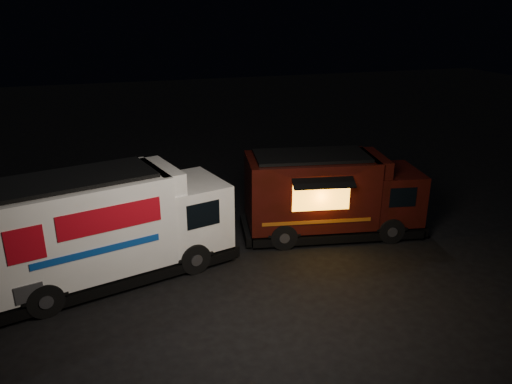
% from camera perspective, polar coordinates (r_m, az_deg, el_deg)
% --- Properties ---
extents(ground, '(80.00, 80.00, 0.00)m').
position_cam_1_polar(ground, '(15.07, -0.29, -8.19)').
color(ground, black).
rests_on(ground, ground).
extents(white_truck, '(7.27, 4.02, 3.13)m').
position_cam_1_polar(white_truck, '(14.35, -16.14, -3.64)').
color(white_truck, white).
rests_on(white_truck, ground).
extents(red_truck, '(6.30, 3.21, 2.80)m').
position_cam_1_polar(red_truck, '(16.68, 8.80, -0.23)').
color(red_truck, '#370C0A').
rests_on(red_truck, ground).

